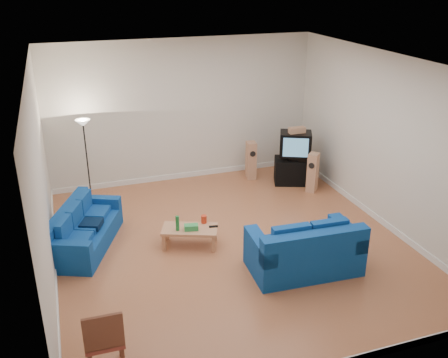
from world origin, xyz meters
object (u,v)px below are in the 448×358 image
object	(u,v)px
tv_stand	(296,171)
television	(295,144)
coffee_table	(190,231)
sofa_loveseat	(305,253)
sofa_three_seat	(82,232)

from	to	relation	value
tv_stand	television	xyz separation A→B (m)	(-0.05, -0.01, 0.65)
coffee_table	television	distance (m)	3.61
television	sofa_loveseat	bearing A→B (deg)	-88.23
sofa_loveseat	coffee_table	world-z (taller)	sofa_loveseat
sofa_loveseat	tv_stand	distance (m)	3.63
sofa_loveseat	television	xyz separation A→B (m)	(1.42, 3.31, 0.62)
sofa_loveseat	coffee_table	xyz separation A→B (m)	(-1.55, 1.37, -0.03)
tv_stand	television	size ratio (longest dim) A/B	1.14
television	sofa_three_seat	bearing A→B (deg)	-139.10
sofa_three_seat	television	world-z (taller)	television
sofa_three_seat	tv_stand	distance (m)	5.00
sofa_loveseat	coffee_table	distance (m)	2.06
sofa_three_seat	coffee_table	distance (m)	1.89
coffee_table	tv_stand	bearing A→B (deg)	32.84
sofa_three_seat	tv_stand	size ratio (longest dim) A/B	2.16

